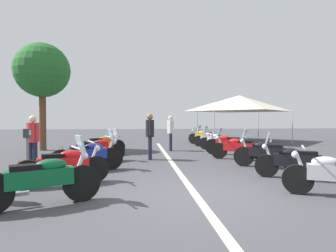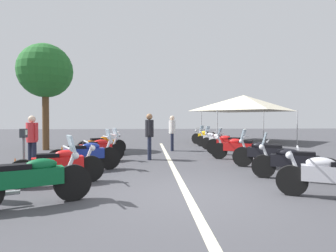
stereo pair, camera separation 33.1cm
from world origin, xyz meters
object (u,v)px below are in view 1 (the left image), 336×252
at_px(motorcycle_left_row_3, 98,149).
at_px(bystander_2, 150,133).
at_px(motorcycle_right_row_4, 228,144).
at_px(motorcycle_right_row_6, 210,139).
at_px(motorcycle_left_row_4, 102,145).
at_px(motorcycle_right_row_1, 296,161).
at_px(roadside_tree_0, 42,71).
at_px(motorcycle_left_row_0, 42,180).
at_px(bystander_0, 171,130).
at_px(motorcycle_right_row_2, 266,153).
at_px(bystander_3, 33,138).
at_px(traffic_cone_0, 62,155).
at_px(motorcycle_right_row_7, 203,137).
at_px(motorcycle_left_row_2, 88,155).
at_px(event_tent, 240,103).
at_px(motorcycle_left_row_1, 64,165).
at_px(motorcycle_right_row_5, 217,141).
at_px(motorcycle_right_row_3, 238,147).
at_px(traffic_cone_2, 19,172).
at_px(parking_meter, 27,145).
at_px(motorcycle_right_row_0, 335,175).

bearing_deg(motorcycle_left_row_3, bystander_2, -12.98).
height_order(motorcycle_right_row_4, motorcycle_right_row_6, motorcycle_right_row_6).
height_order(motorcycle_left_row_4, motorcycle_right_row_1, motorcycle_right_row_1).
bearing_deg(motorcycle_left_row_4, roadside_tree_0, 114.17).
height_order(motorcycle_left_row_0, bystander_0, bystander_0).
bearing_deg(motorcycle_right_row_2, motorcycle_left_row_0, 63.64).
xyz_separation_m(motorcycle_left_row_3, motorcycle_right_row_1, (-3.32, -5.44, -0.01)).
bearing_deg(bystander_0, motorcycle_right_row_2, -55.42).
height_order(motorcycle_left_row_3, bystander_3, bystander_3).
distance_m(traffic_cone_0, bystander_3, 1.28).
bearing_deg(motorcycle_right_row_4, motorcycle_left_row_4, 27.68).
height_order(motorcycle_right_row_4, traffic_cone_0, motorcycle_right_row_4).
bearing_deg(motorcycle_right_row_7, motorcycle_right_row_6, 129.53).
distance_m(motorcycle_left_row_2, event_tent, 13.51).
relative_size(motorcycle_left_row_2, bystander_3, 1.23).
relative_size(motorcycle_left_row_1, motorcycle_right_row_5, 1.20).
bearing_deg(motorcycle_left_row_4, motorcycle_right_row_3, -45.72).
bearing_deg(motorcycle_right_row_3, motorcycle_left_row_3, 29.84).
height_order(motorcycle_left_row_0, motorcycle_right_row_5, motorcycle_left_row_0).
distance_m(traffic_cone_2, bystander_3, 2.25).
bearing_deg(motorcycle_left_row_4, motorcycle_right_row_1, -71.07).
xyz_separation_m(motorcycle_right_row_6, event_tent, (3.58, -3.00, 2.19)).
distance_m(traffic_cone_2, bystander_0, 7.88).
distance_m(motorcycle_left_row_0, bystander_3, 4.29).
bearing_deg(roadside_tree_0, motorcycle_left_row_4, -127.39).
height_order(motorcycle_right_row_4, motorcycle_right_row_7, motorcycle_right_row_4).
height_order(motorcycle_left_row_1, parking_meter, parking_meter).
distance_m(motorcycle_right_row_5, motorcycle_right_row_6, 1.58).
relative_size(parking_meter, bystander_3, 0.79).
xyz_separation_m(motorcycle_left_row_3, motorcycle_right_row_3, (0.13, -5.20, -0.00)).
bearing_deg(motorcycle_left_row_2, parking_meter, -158.12).
relative_size(motorcycle_right_row_4, event_tent, 0.34).
height_order(motorcycle_right_row_5, motorcycle_right_row_7, motorcycle_right_row_5).
bearing_deg(motorcycle_right_row_4, motorcycle_right_row_2, 122.62).
distance_m(motorcycle_right_row_4, motorcycle_right_row_6, 3.48).
bearing_deg(motorcycle_right_row_5, motorcycle_left_row_4, 55.14).
xyz_separation_m(motorcycle_left_row_2, motorcycle_right_row_7, (8.39, -5.37, -0.02)).
xyz_separation_m(motorcycle_right_row_2, event_tent, (10.32, -2.93, 2.18)).
bearing_deg(motorcycle_left_row_2, traffic_cone_2, -155.10).
xyz_separation_m(motorcycle_left_row_1, bystander_0, (6.78, -3.22, 0.55)).
distance_m(motorcycle_right_row_7, roadside_tree_0, 9.62).
bearing_deg(parking_meter, motorcycle_right_row_5, 46.55).
bearing_deg(event_tent, bystander_2, 141.54).
relative_size(motorcycle_right_row_0, motorcycle_right_row_5, 1.08).
height_order(motorcycle_left_row_1, motorcycle_right_row_7, motorcycle_right_row_7).
distance_m(motorcycle_right_row_5, bystander_0, 2.42).
bearing_deg(bystander_3, bystander_2, 144.30).
xyz_separation_m(motorcycle_left_row_0, bystander_2, (5.51, -2.05, 0.55)).
bearing_deg(motorcycle_left_row_0, motorcycle_left_row_2, 60.33).
bearing_deg(traffic_cone_0, bystander_0, -49.22).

